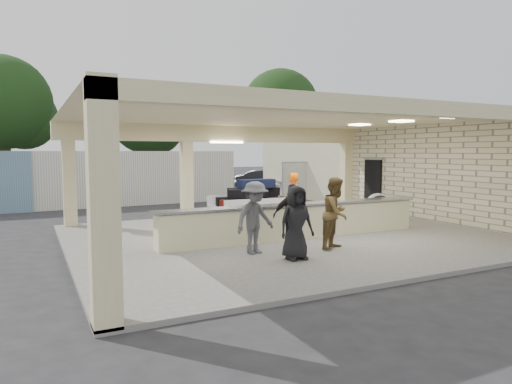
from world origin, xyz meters
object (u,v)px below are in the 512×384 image
baggage_handler (292,200)px  passenger_a (336,213)px  drum_fan (379,207)px  luggage_cart (252,202)px  car_dark (265,180)px  passenger_d (296,223)px  car_white_b (350,179)px  baggage_counter (297,221)px  car_white_a (304,182)px  passenger_b (291,216)px  passenger_c (255,218)px  container_white (113,178)px

baggage_handler → passenger_a: size_ratio=0.99×
passenger_a → drum_fan: bearing=6.3°
luggage_cart → car_dark: (7.68, 13.73, -0.27)m
passenger_d → car_white_b: passenger_d is taller
baggage_counter → car_white_a: (8.65, 13.10, 0.06)m
baggage_handler → passenger_a: passenger_a is taller
car_dark → luggage_cart: bearing=171.7°
drum_fan → passenger_a: passenger_a is taller
passenger_a → car_white_b: 21.31m
passenger_b → passenger_d: size_ratio=0.98×
baggage_counter → passenger_d: bearing=-122.3°
baggage_counter → drum_fan: 4.41m
passenger_d → car_white_b: (14.99, 17.04, -0.28)m
passenger_c → car_white_a: bearing=36.3°
luggage_cart → drum_fan: 4.60m
baggage_counter → baggage_handler: bearing=63.3°
drum_fan → car_dark: bearing=102.3°
passenger_a → passenger_c: 2.11m
luggage_cart → passenger_b: passenger_b is taller
luggage_cart → passenger_a: bearing=-80.9°
drum_fan → passenger_b: bearing=-129.1°
luggage_cart → passenger_b: size_ratio=1.66×
passenger_b → container_white: (-2.16, 13.00, 0.37)m
passenger_d → car_white_a: passenger_d is taller
passenger_a → car_white_b: (13.49, 16.50, -0.34)m
car_white_a → passenger_c: bearing=139.2°
passenger_c → passenger_d: (0.57, -0.93, -0.03)m
luggage_cart → car_dark: size_ratio=0.69×
luggage_cart → car_white_b: bearing=44.6°
luggage_cart → passenger_b: bearing=-97.0°
passenger_d → baggage_handler: bearing=62.3°
luggage_cart → container_white: container_white is taller
passenger_c → container_white: (-1.09, 13.10, 0.32)m
baggage_handler → passenger_b: (-1.66, -2.71, -0.07)m
container_white → baggage_handler: bearing=-73.0°
car_white_a → car_dark: (-1.29, 2.84, 0.01)m
baggage_handler → passenger_d: size_ratio=1.06×
luggage_cart → drum_fan: bearing=-8.3°
passenger_a → car_white_a: (8.52, 14.72, -0.35)m
baggage_counter → luggage_cart: (-0.32, 2.21, 0.34)m
luggage_cart → passenger_a: size_ratio=1.51×
baggage_counter → container_white: container_white is taller
passenger_b → car_white_b: passenger_b is taller
luggage_cart → drum_fan: size_ratio=2.76×
passenger_b → passenger_c: (-1.07, -0.10, 0.05)m
drum_fan → luggage_cart: bearing=-166.0°
car_white_b → container_white: bearing=117.2°
baggage_handler → passenger_b: size_ratio=1.08×
luggage_cart → car_dark: luggage_cart is taller
passenger_a → container_white: container_white is taller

